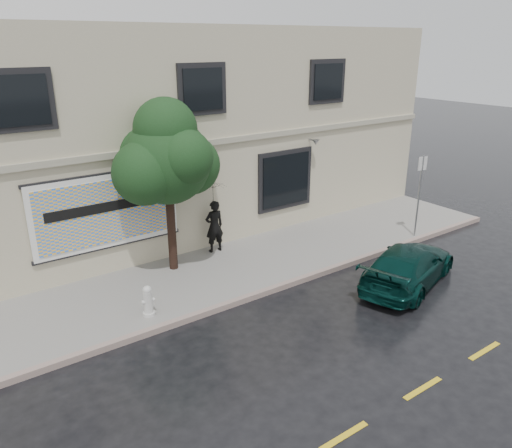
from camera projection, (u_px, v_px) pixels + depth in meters
ground at (307, 315)px, 12.65m from camera, size 90.00×90.00×0.00m
sidewalk at (237, 268)px, 15.10m from camera, size 20.00×3.50×0.15m
curb at (272, 290)px, 13.76m from camera, size 20.00×0.18×0.16m
road_marking at (423, 388)px, 9.97m from camera, size 19.00×0.12×0.01m
building at (149, 129)px, 18.30m from camera, size 20.00×8.12×7.00m
billboard at (107, 211)px, 13.94m from camera, size 4.30×0.16×2.20m
car at (408, 265)px, 14.05m from camera, size 4.36×2.91×1.17m
pedestrian at (214, 226)px, 15.82m from camera, size 0.64×0.44×1.70m
umbrella at (213, 191)px, 15.42m from camera, size 0.95×0.95×0.64m
street_tree at (167, 162)px, 13.79m from camera, size 2.43×2.43×4.48m
fire_hydrant at (148, 301)px, 12.23m from camera, size 0.33×0.31×0.80m
sign_pole at (420, 189)px, 16.81m from camera, size 0.35×0.08×2.84m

